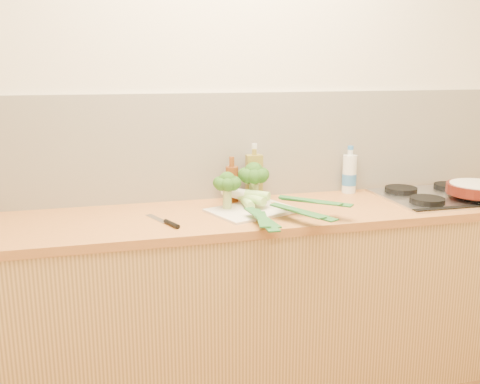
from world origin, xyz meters
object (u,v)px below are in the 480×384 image
object	(u,v)px
gas_hob	(439,195)
chopping_board	(252,210)
chefs_knife	(168,223)
skillet	(479,189)

from	to	relation	value
gas_hob	chopping_board	bearing A→B (deg)	-179.47
chopping_board	chefs_knife	bearing A→B (deg)	173.69
gas_hob	chefs_knife	distance (m)	1.43
chopping_board	chefs_knife	size ratio (longest dim) A/B	1.44
chopping_board	skillet	bearing A→B (deg)	-25.51
gas_hob	chopping_board	xyz separation A→B (m)	(-1.02, -0.01, -0.01)
chopping_board	skillet	xyz separation A→B (m)	(1.16, -0.10, 0.06)
gas_hob	skillet	world-z (taller)	skillet
chefs_knife	skillet	xyz separation A→B (m)	(1.58, 0.01, 0.06)
skillet	chopping_board	bearing A→B (deg)	178.39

